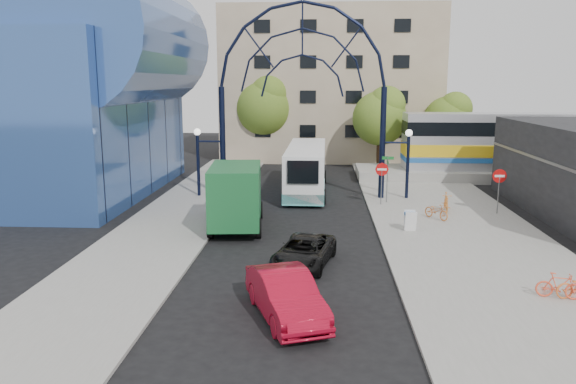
# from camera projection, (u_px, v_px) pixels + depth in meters

# --- Properties ---
(ground) EXTENTS (120.00, 120.00, 0.00)m
(ground) POSITION_uv_depth(u_px,v_px,m) (289.00, 271.00, 22.00)
(ground) COLOR black
(ground) RESTS_ON ground
(sidewalk_east) EXTENTS (8.00, 56.00, 0.12)m
(sidewalk_east) POSITION_uv_depth(u_px,v_px,m) (470.00, 244.00, 25.44)
(sidewalk_east) COLOR gray
(sidewalk_east) RESTS_ON ground
(plaza_west) EXTENTS (5.00, 50.00, 0.12)m
(plaza_west) POSITION_uv_depth(u_px,v_px,m) (167.00, 228.00, 28.25)
(plaza_west) COLOR gray
(plaza_west) RESTS_ON ground
(gateway_arch) EXTENTS (13.64, 0.44, 12.10)m
(gateway_arch) POSITION_uv_depth(u_px,v_px,m) (302.00, 61.00, 34.07)
(gateway_arch) COLOR black
(gateway_arch) RESTS_ON ground
(stop_sign) EXTENTS (0.80, 0.07, 2.50)m
(stop_sign) POSITION_uv_depth(u_px,v_px,m) (382.00, 173.00, 33.09)
(stop_sign) COLOR slate
(stop_sign) RESTS_ON sidewalk_east
(do_not_enter_sign) EXTENTS (0.76, 0.07, 2.48)m
(do_not_enter_sign) POSITION_uv_depth(u_px,v_px,m) (499.00, 180.00, 30.77)
(do_not_enter_sign) COLOR slate
(do_not_enter_sign) RESTS_ON sidewalk_east
(street_name_sign) EXTENTS (0.70, 0.70, 2.80)m
(street_name_sign) POSITION_uv_depth(u_px,v_px,m) (388.00, 169.00, 33.63)
(street_name_sign) COLOR slate
(street_name_sign) RESTS_ON sidewalk_east
(sandwich_board) EXTENTS (0.55, 0.61, 0.99)m
(sandwich_board) POSITION_uv_depth(u_px,v_px,m) (410.00, 218.00, 27.39)
(sandwich_board) COLOR white
(sandwich_board) RESTS_ON sidewalk_east
(transit_hall) EXTENTS (16.50, 18.00, 14.50)m
(transit_hall) POSITION_uv_depth(u_px,v_px,m) (67.00, 91.00, 36.30)
(transit_hall) COLOR #33579E
(transit_hall) RESTS_ON ground
(apartment_block) EXTENTS (20.00, 12.10, 14.00)m
(apartment_block) POSITION_uv_depth(u_px,v_px,m) (330.00, 85.00, 54.79)
(apartment_block) COLOR tan
(apartment_block) RESTS_ON ground
(train_platform) EXTENTS (32.00, 5.00, 0.80)m
(train_platform) POSITION_uv_depth(u_px,v_px,m) (570.00, 175.00, 42.31)
(train_platform) COLOR gray
(train_platform) RESTS_ON ground
(train_car) EXTENTS (25.10, 3.05, 4.20)m
(train_car) POSITION_uv_depth(u_px,v_px,m) (573.00, 142.00, 41.83)
(train_car) COLOR #B7B7BC
(train_car) RESTS_ON train_platform
(tree_north_a) EXTENTS (4.48, 4.48, 7.00)m
(tree_north_a) POSITION_uv_depth(u_px,v_px,m) (381.00, 115.00, 46.15)
(tree_north_a) COLOR #382314
(tree_north_a) RESTS_ON ground
(tree_north_b) EXTENTS (5.12, 5.12, 8.00)m
(tree_north_b) POSITION_uv_depth(u_px,v_px,m) (265.00, 105.00, 50.53)
(tree_north_b) COLOR #382314
(tree_north_b) RESTS_ON ground
(tree_north_c) EXTENTS (4.16, 4.16, 6.50)m
(tree_north_c) POSITION_uv_depth(u_px,v_px,m) (450.00, 118.00, 47.83)
(tree_north_c) COLOR #382314
(tree_north_c) RESTS_ON ground
(city_bus) EXTENTS (2.72, 11.18, 3.06)m
(city_bus) POSITION_uv_depth(u_px,v_px,m) (306.00, 168.00, 37.76)
(city_bus) COLOR white
(city_bus) RESTS_ON ground
(green_truck) EXTENTS (2.97, 6.68, 3.28)m
(green_truck) POSITION_uv_depth(u_px,v_px,m) (237.00, 196.00, 28.32)
(green_truck) COLOR black
(green_truck) RESTS_ON ground
(black_suv) EXTENTS (2.83, 4.58, 1.18)m
(black_suv) POSITION_uv_depth(u_px,v_px,m) (304.00, 252.00, 22.50)
(black_suv) COLOR black
(black_suv) RESTS_ON ground
(red_sedan) EXTENTS (3.07, 4.79, 1.49)m
(red_sedan) POSITION_uv_depth(u_px,v_px,m) (286.00, 295.00, 17.51)
(red_sedan) COLOR #AC0A22
(red_sedan) RESTS_ON ground
(bike_near_a) EXTENTS (1.40, 1.70, 0.87)m
(bike_near_a) POSITION_uv_depth(u_px,v_px,m) (436.00, 211.00, 29.79)
(bike_near_a) COLOR orange
(bike_near_a) RESTS_ON sidewalk_east
(bike_near_b) EXTENTS (0.70, 1.81, 1.06)m
(bike_near_b) POSITION_uv_depth(u_px,v_px,m) (446.00, 202.00, 31.43)
(bike_near_b) COLOR orange
(bike_near_b) RESTS_ON sidewalk_east
(bike_far_b) EXTENTS (1.54, 0.77, 0.89)m
(bike_far_b) POSITION_uv_depth(u_px,v_px,m) (559.00, 286.00, 18.81)
(bike_far_b) COLOR #F75331
(bike_far_b) RESTS_ON sidewalk_east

